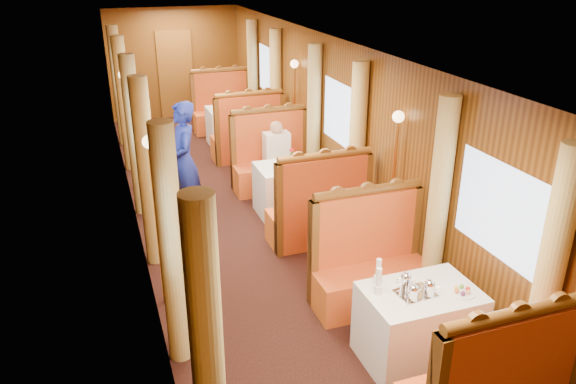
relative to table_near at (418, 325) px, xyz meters
name	(u,v)px	position (x,y,z in m)	size (l,w,h in m)	color
floor	(245,219)	(-0.75, 3.50, -0.38)	(3.00, 12.00, 0.01)	black
ceiling	(239,45)	(-0.75, 3.50, 2.12)	(3.00, 12.00, 0.01)	silver
wall_far	(175,63)	(-0.75, 9.50, 0.88)	(3.00, 2.50, 0.01)	brown
wall_left	(131,149)	(-2.25, 3.50, 0.88)	(12.00, 2.50, 0.01)	brown
wall_right	(341,127)	(0.75, 3.50, 0.88)	(12.00, 2.50, 0.01)	brown
doorway_far	(176,74)	(-0.75, 9.47, 0.62)	(0.80, 0.04, 2.00)	brown
table_near	(418,325)	(0.00, 0.00, 0.00)	(1.05, 0.72, 0.75)	white
banquette_near_aft	(369,268)	(0.00, 1.01, 0.05)	(1.30, 0.55, 1.34)	red
table_mid	(293,189)	(0.00, 3.50, 0.00)	(1.05, 0.72, 0.75)	white
banquette_mid_fwd	(319,214)	(0.00, 2.49, 0.05)	(1.30, 0.55, 1.34)	red
banquette_mid_aft	(272,164)	(0.00, 4.51, 0.05)	(1.30, 0.55, 1.34)	red
table_far	(235,126)	(0.00, 7.00, 0.00)	(1.05, 0.72, 0.75)	white
banquette_far_fwd	(248,138)	(0.00, 5.99, 0.05)	(1.30, 0.55, 1.34)	red
banquette_far_aft	(223,111)	(0.00, 8.01, 0.05)	(1.30, 0.55, 1.34)	red
tea_tray	(415,293)	(-0.08, -0.02, 0.38)	(0.34, 0.26, 0.01)	silver
teapot_left	(413,295)	(-0.16, -0.11, 0.44)	(0.16, 0.12, 0.13)	silver
teapot_right	(429,290)	(0.01, -0.09, 0.44)	(0.16, 0.12, 0.13)	silver
teapot_back	(406,283)	(-0.13, 0.08, 0.44)	(0.16, 0.12, 0.13)	silver
fruit_plate	(462,292)	(0.32, -0.15, 0.39)	(0.24, 0.24, 0.05)	white
cup_inboard	(378,284)	(-0.40, 0.10, 0.48)	(0.08, 0.08, 0.26)	white
cup_outboard	(378,274)	(-0.33, 0.25, 0.48)	(0.08, 0.08, 0.26)	white
rose_vase_mid	(291,153)	(-0.01, 3.53, 0.55)	(0.06, 0.06, 0.36)	silver
rose_vase_far	(233,99)	(-0.01, 7.00, 0.55)	(0.06, 0.06, 0.36)	silver
window_left_near	(170,267)	(-2.24, 0.00, 1.07)	(1.20, 0.90, 0.01)	#94ADD0
curtain_left_near_a	(208,359)	(-2.13, -0.78, 0.80)	(0.22, 0.22, 2.35)	#E0C872
curtain_left_near_b	(172,249)	(-2.13, 0.78, 0.80)	(0.22, 0.22, 2.35)	#E0C872
window_right_near	(500,211)	(0.74, 0.00, 1.07)	(1.20, 0.90, 0.01)	#94ADD0
curtain_right_near_a	(548,283)	(0.63, -0.78, 0.80)	(0.22, 0.22, 2.35)	#E0C872
curtain_right_near_b	(438,206)	(0.63, 0.78, 0.80)	(0.22, 0.22, 2.35)	#E0C872
window_left_mid	(130,135)	(-2.24, 3.50, 1.07)	(1.20, 0.90, 0.01)	#94ADD0
curtain_left_mid_a	(147,174)	(-2.13, 2.72, 0.80)	(0.22, 0.22, 2.35)	#E0C872
curtain_left_mid_b	(135,137)	(-2.13, 4.28, 0.80)	(0.22, 0.22, 2.35)	#E0C872
window_right_mid	(341,114)	(0.74, 3.50, 1.07)	(1.20, 0.90, 0.01)	#94ADD0
curtain_right_mid_a	(357,149)	(0.63, 2.72, 0.80)	(0.22, 0.22, 2.35)	#E0C872
curtain_right_mid_b	(314,119)	(0.63, 4.28, 0.80)	(0.22, 0.22, 2.35)	#E0C872
window_left_far	(114,81)	(-2.24, 7.00, 1.07)	(1.20, 0.90, 0.01)	#94ADD0
curtain_left_far_a	(125,105)	(-2.13, 6.22, 0.80)	(0.22, 0.22, 2.35)	#E0C872
curtain_left_far_b	(118,86)	(-2.13, 7.78, 0.80)	(0.22, 0.22, 2.35)	#E0C872
window_right_far	(268,70)	(0.74, 7.00, 1.07)	(1.20, 0.90, 0.01)	#94ADD0
curtain_right_far_a	(276,93)	(0.63, 6.22, 0.80)	(0.22, 0.22, 2.35)	#E0C872
curtain_right_far_b	(253,77)	(0.63, 7.78, 0.80)	(0.22, 0.22, 2.35)	#E0C872
sconce_left_fore	(154,188)	(-2.15, 1.75, 1.01)	(0.14, 0.14, 1.95)	#BF8C3F
sconce_right_fore	(395,158)	(0.65, 1.75, 1.01)	(0.14, 0.14, 1.95)	#BF8C3F
sconce_left_aft	(127,107)	(-2.15, 5.25, 1.01)	(0.14, 0.14, 1.95)	#BF8C3F
sconce_right_aft	(294,93)	(0.65, 5.25, 1.01)	(0.14, 0.14, 1.95)	#BF8C3F
steward	(184,161)	(-1.51, 3.89, 0.49)	(0.63, 0.41, 1.73)	navy
passenger	(277,150)	(0.00, 4.24, 0.37)	(0.40, 0.44, 0.76)	beige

